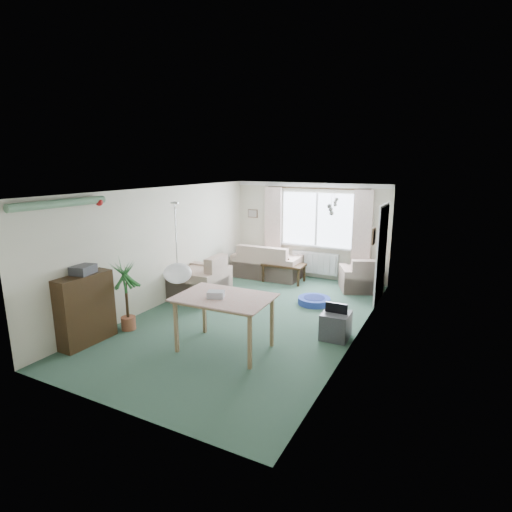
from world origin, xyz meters
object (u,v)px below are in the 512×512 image
at_px(houseplant, 126,296).
at_px(tv_cube, 336,325).
at_px(pet_bed, 314,301).
at_px(coffee_table, 284,273).
at_px(armchair_left, 200,276).
at_px(sofa, 268,261).
at_px(bookshelf, 86,309).
at_px(dining_table, 225,324).
at_px(armchair_corner, 361,274).

distance_m(houseplant, tv_cube, 3.62).
distance_m(tv_cube, pet_bed, 1.68).
bearing_deg(coffee_table, tv_cube, -51.81).
relative_size(armchair_left, houseplant, 0.87).
height_order(sofa, bookshelf, bookshelf).
bearing_deg(dining_table, pet_bed, 77.84).
distance_m(dining_table, tv_cube, 1.87).
xyz_separation_m(armchair_corner, armchair_left, (-2.96, -2.15, 0.09)).
bearing_deg(tv_cube, coffee_table, 127.14).
bearing_deg(pet_bed, coffee_table, 135.11).
xyz_separation_m(armchair_corner, pet_bed, (-0.63, -1.39, -0.32)).
relative_size(armchair_corner, houseplant, 0.70).
distance_m(coffee_table, pet_bed, 1.71).
xyz_separation_m(bookshelf, pet_bed, (2.67, 3.45, -0.51)).
relative_size(armchair_left, tv_cube, 2.20).
bearing_deg(armchair_left, tv_cube, 75.51).
xyz_separation_m(armchair_corner, dining_table, (-1.19, -4.02, 0.04)).
bearing_deg(armchair_corner, bookshelf, 31.67).
distance_m(bookshelf, dining_table, 2.27).
bearing_deg(dining_table, houseplant, -176.43).
height_order(armchair_corner, houseplant, houseplant).
height_order(armchair_left, pet_bed, armchair_left).
xyz_separation_m(sofa, bookshelf, (-0.92, -4.86, 0.15)).
distance_m(armchair_corner, tv_cube, 2.84).
bearing_deg(coffee_table, dining_table, -80.48).
relative_size(dining_table, pet_bed, 2.02).
relative_size(sofa, armchair_corner, 1.97).
height_order(sofa, houseplant, houseplant).
relative_size(coffee_table, pet_bed, 1.50).
height_order(sofa, dining_table, sofa).
xyz_separation_m(armchair_corner, bookshelf, (-3.30, -4.84, 0.19)).
distance_m(coffee_table, bookshelf, 4.89).
distance_m(armchair_corner, houseplant, 5.18).
bearing_deg(coffee_table, pet_bed, -44.89).
bearing_deg(armchair_corner, tv_cube, 70.83).
xyz_separation_m(armchair_corner, coffee_table, (-1.83, -0.19, -0.16)).
xyz_separation_m(tv_cube, pet_bed, (-0.87, 1.43, -0.16)).
bearing_deg(pet_bed, armchair_corner, 65.79).
bearing_deg(armchair_corner, pet_bed, 41.77).
relative_size(armchair_left, dining_table, 0.79).
bearing_deg(armchair_corner, coffee_table, -18.15).
relative_size(coffee_table, bookshelf, 0.88).
height_order(bookshelf, dining_table, bookshelf).
relative_size(houseplant, tv_cube, 2.54).
relative_size(bookshelf, tv_cube, 2.34).
bearing_deg(coffee_table, bookshelf, -107.51).
distance_m(bookshelf, pet_bed, 4.39).
height_order(armchair_left, coffee_table, armchair_left).
bearing_deg(armchair_left, houseplant, -6.93).
xyz_separation_m(coffee_table, houseplant, (-1.28, -3.95, 0.39)).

